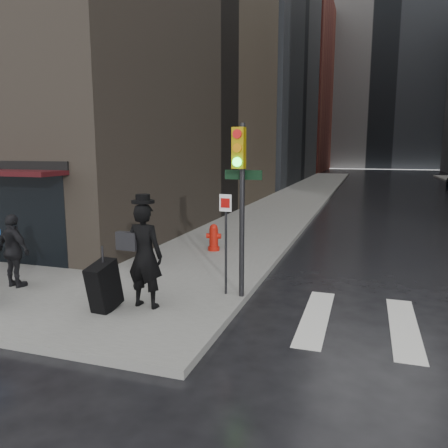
{
  "coord_description": "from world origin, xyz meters",
  "views": [
    {
      "loc": [
        4.31,
        -7.24,
        3.21
      ],
      "look_at": [
        0.81,
        3.44,
        1.3
      ],
      "focal_mm": 35.0,
      "sensor_mm": 36.0,
      "label": 1
    }
  ],
  "objects_px": {
    "traffic_light": "(239,187)",
    "fire_hydrant": "(214,239)",
    "man_overcoat": "(136,260)",
    "man_greycoat": "(14,251)"
  },
  "relations": [
    {
      "from": "traffic_light",
      "to": "fire_hydrant",
      "type": "relative_size",
      "value": 4.36
    },
    {
      "from": "man_overcoat",
      "to": "fire_hydrant",
      "type": "distance_m",
      "value": 5.16
    },
    {
      "from": "man_greycoat",
      "to": "fire_hydrant",
      "type": "relative_size",
      "value": 2.02
    },
    {
      "from": "man_greycoat",
      "to": "traffic_light",
      "type": "distance_m",
      "value": 5.28
    },
    {
      "from": "man_overcoat",
      "to": "traffic_light",
      "type": "height_order",
      "value": "traffic_light"
    },
    {
      "from": "traffic_light",
      "to": "fire_hydrant",
      "type": "distance_m",
      "value": 4.79
    },
    {
      "from": "man_overcoat",
      "to": "fire_hydrant",
      "type": "height_order",
      "value": "man_overcoat"
    },
    {
      "from": "man_overcoat",
      "to": "man_greycoat",
      "type": "bearing_deg",
      "value": -2.13
    },
    {
      "from": "fire_hydrant",
      "to": "man_greycoat",
      "type": "bearing_deg",
      "value": -122.33
    },
    {
      "from": "man_greycoat",
      "to": "fire_hydrant",
      "type": "height_order",
      "value": "man_greycoat"
    }
  ]
}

